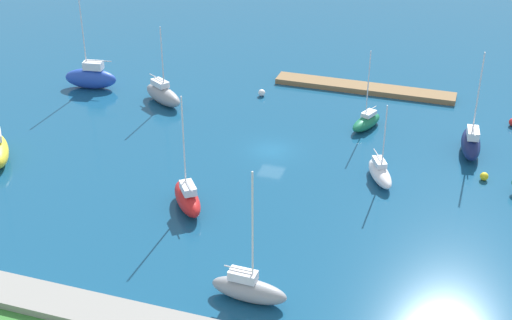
{
  "coord_description": "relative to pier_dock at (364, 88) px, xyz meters",
  "views": [
    {
      "loc": [
        -18.79,
        62.14,
        34.19
      ],
      "look_at": [
        0.0,
        5.05,
        1.5
      ],
      "focal_mm": 50.56,
      "sensor_mm": 36.0,
      "label": 1
    }
  ],
  "objects": [
    {
      "name": "sailboat_gray_mid_basin",
      "position": [
        21.45,
        11.03,
        0.81
      ],
      "size": [
        6.41,
        5.05,
        9.28
      ],
      "rotation": [
        0.0,
        0.0,
        2.58
      ],
      "color": "gray",
      "rests_on": "water"
    },
    {
      "name": "mooring_buoy_yellow",
      "position": [
        -14.8,
        17.84,
        0.08
      ],
      "size": [
        0.79,
        0.79,
        0.79
      ],
      "primitive_type": "sphere",
      "color": "yellow",
      "rests_on": "water"
    },
    {
      "name": "sailboat_green_along_channel",
      "position": [
        -2.15,
        10.22,
        0.47
      ],
      "size": [
        3.29,
        5.09,
        8.88
      ],
      "rotation": [
        0.0,
        0.0,
        1.2
      ],
      "color": "#19724C",
      "rests_on": "water"
    },
    {
      "name": "water",
      "position": [
        6.04,
        18.37,
        -0.32
      ],
      "size": [
        160.0,
        160.0,
        0.0
      ],
      "primitive_type": "plane",
      "color": "navy",
      "rests_on": "ground"
    },
    {
      "name": "mooring_buoy_white",
      "position": [
        11.24,
        5.45,
        0.1
      ],
      "size": [
        0.83,
        0.83,
        0.83
      ],
      "primitive_type": "sphere",
      "color": "white",
      "rests_on": "water"
    },
    {
      "name": "sailboat_navy_far_south",
      "position": [
        -13.16,
        12.7,
        0.89
      ],
      "size": [
        2.55,
        6.48,
        10.65
      ],
      "rotation": [
        0.0,
        0.0,
        4.83
      ],
      "color": "#141E4C",
      "rests_on": "water"
    },
    {
      "name": "pier_dock",
      "position": [
        0.0,
        0.0,
        0.0
      ],
      "size": [
        21.63,
        2.7,
        0.64
      ],
      "primitive_type": "cube",
      "color": "olive",
      "rests_on": "ground"
    },
    {
      "name": "sailboat_white_center_basin",
      "position": [
        -5.43,
        21.0,
        0.53
      ],
      "size": [
        3.76,
        5.37,
        7.89
      ],
      "rotation": [
        0.0,
        0.0,
        2.04
      ],
      "color": "white",
      "rests_on": "water"
    },
    {
      "name": "sailboat_blue_by_breakwater",
      "position": [
        31.64,
        9.59,
        1.09
      ],
      "size": [
        6.64,
        3.19,
        11.71
      ],
      "rotation": [
        0.0,
        0.0,
        0.16
      ],
      "color": "#2347B2",
      "rests_on": "water"
    },
    {
      "name": "sailboat_gray_inner_mooring",
      "position": [
        0.72,
        41.32,
        0.7
      ],
      "size": [
        5.81,
        1.88,
        10.85
      ],
      "rotation": [
        0.0,
        0.0,
        3.11
      ],
      "color": "gray",
      "rests_on": "water"
    },
    {
      "name": "sailboat_red_off_beacon",
      "position": [
        9.79,
        31.25,
        0.82
      ],
      "size": [
        4.9,
        5.59,
        10.68
      ],
      "rotation": [
        0.0,
        0.0,
        5.37
      ],
      "color": "red",
      "rests_on": "water"
    }
  ]
}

